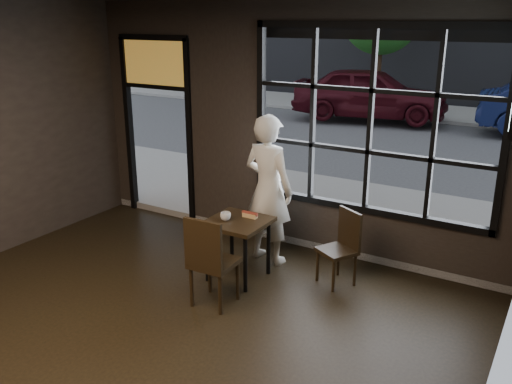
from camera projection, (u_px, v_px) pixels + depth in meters
The scene contains 13 objects.
floor at pixel (87, 378), 4.71m from camera, with size 6.00×7.00×0.02m, color black.
wall_right at pixel (471, 305), 2.74m from camera, with size 0.04×7.00×3.20m, color black.
window_frame at pixel (370, 122), 6.41m from camera, with size 3.06×0.12×2.28m, color black.
stained_transom at pixel (155, 62), 7.86m from camera, with size 1.20×0.06×0.70m, color orange.
street_asphalt at pixel (499, 86), 24.26m from camera, with size 60.00×41.00×0.04m, color #545456.
cafe_table at pixel (238, 249), 6.40m from camera, with size 0.68×0.68×0.74m, color black.
chair_near at pixel (214, 260), 5.78m from camera, with size 0.45×0.45×1.03m, color black.
chair_window at pixel (337, 249), 6.24m from camera, with size 0.38×0.38×0.88m, color black.
man at pixel (268, 189), 6.71m from camera, with size 0.69×0.45×1.89m, color silver.
hotdog at pixel (250, 215), 6.37m from camera, with size 0.20×0.08×0.06m, color tan, non-canonical shape.
cup at pixel (226, 216), 6.28m from camera, with size 0.12×0.12×0.10m, color silver.
maroon_car at pixel (370, 93), 15.74m from camera, with size 1.77×4.41×1.50m, color #390A12.
tree_left at pixel (382, 14), 16.99m from camera, with size 2.53×2.53×4.32m.
Camera 1 is at (3.32, -2.65, 2.99)m, focal length 38.00 mm.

